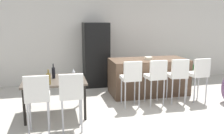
{
  "coord_description": "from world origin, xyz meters",
  "views": [
    {
      "loc": [
        -1.83,
        -4.75,
        1.94
      ],
      "look_at": [
        -0.58,
        0.62,
        0.85
      ],
      "focal_mm": 39.05,
      "sensor_mm": 36.0,
      "label": 1
    }
  ],
  "objects_px": {
    "bar_chair_right": "(178,74)",
    "wine_glass_left": "(73,71)",
    "bar_chair_middle": "(156,75)",
    "fruit_bowl": "(149,58)",
    "dining_chair_far": "(71,93)",
    "bar_chair_far": "(199,73)",
    "kitchen_island": "(148,76)",
    "potted_plant": "(187,69)",
    "dining_table": "(55,83)",
    "refrigerator": "(96,55)",
    "dining_chair_near": "(37,95)",
    "wine_bottle_far": "(49,79)",
    "bar_chair_left": "(131,76)",
    "wine_bottle_end": "(54,73)"
  },
  "relations": [
    {
      "from": "bar_chair_right",
      "to": "refrigerator",
      "type": "relative_size",
      "value": 0.57
    },
    {
      "from": "dining_table",
      "to": "dining_chair_near",
      "type": "bearing_deg",
      "value": -107.88
    },
    {
      "from": "fruit_bowl",
      "to": "potted_plant",
      "type": "height_order",
      "value": "fruit_bowl"
    },
    {
      "from": "wine_bottle_far",
      "to": "kitchen_island",
      "type": "bearing_deg",
      "value": 27.04
    },
    {
      "from": "bar_chair_right",
      "to": "wine_glass_left",
      "type": "relative_size",
      "value": 6.03
    },
    {
      "from": "bar_chair_middle",
      "to": "fruit_bowl",
      "type": "distance_m",
      "value": 0.84
    },
    {
      "from": "bar_chair_left",
      "to": "bar_chair_far",
      "type": "relative_size",
      "value": 1.0
    },
    {
      "from": "bar_chair_middle",
      "to": "bar_chair_right",
      "type": "bearing_deg",
      "value": 0.01
    },
    {
      "from": "bar_chair_right",
      "to": "bar_chair_far",
      "type": "relative_size",
      "value": 1.0
    },
    {
      "from": "wine_bottle_far",
      "to": "fruit_bowl",
      "type": "height_order",
      "value": "wine_bottle_far"
    },
    {
      "from": "bar_chair_far",
      "to": "refrigerator",
      "type": "xyz_separation_m",
      "value": [
        -2.13,
        1.98,
        0.22
      ]
    },
    {
      "from": "bar_chair_left",
      "to": "bar_chair_right",
      "type": "xyz_separation_m",
      "value": [
        1.13,
        0.0,
        0.0
      ]
    },
    {
      "from": "bar_chair_middle",
      "to": "dining_table",
      "type": "relative_size",
      "value": 0.85
    },
    {
      "from": "bar_chair_left",
      "to": "potted_plant",
      "type": "xyz_separation_m",
      "value": [
        2.53,
        1.97,
        -0.33
      ]
    },
    {
      "from": "wine_glass_left",
      "to": "fruit_bowl",
      "type": "height_order",
      "value": "fruit_bowl"
    },
    {
      "from": "bar_chair_left",
      "to": "bar_chair_middle",
      "type": "xyz_separation_m",
      "value": [
        0.59,
        0.0,
        0.0
      ]
    },
    {
      "from": "bar_chair_right",
      "to": "dining_chair_near",
      "type": "xyz_separation_m",
      "value": [
        -3.05,
        -0.92,
        0.0
      ]
    },
    {
      "from": "dining_table",
      "to": "fruit_bowl",
      "type": "xyz_separation_m",
      "value": [
        2.36,
        0.85,
        0.28
      ]
    },
    {
      "from": "dining_table",
      "to": "wine_glass_left",
      "type": "xyz_separation_m",
      "value": [
        0.4,
        0.19,
        0.19
      ]
    },
    {
      "from": "bar_chair_right",
      "to": "wine_bottle_far",
      "type": "xyz_separation_m",
      "value": [
        -2.87,
        -0.42,
        0.15
      ]
    },
    {
      "from": "bar_chair_middle",
      "to": "fruit_bowl",
      "type": "bearing_deg",
      "value": 80.95
    },
    {
      "from": "dining_chair_near",
      "to": "fruit_bowl",
      "type": "distance_m",
      "value": 3.15
    },
    {
      "from": "dining_chair_near",
      "to": "dining_chair_far",
      "type": "distance_m",
      "value": 0.56
    },
    {
      "from": "bar_chair_right",
      "to": "wine_glass_left",
      "type": "height_order",
      "value": "bar_chair_right"
    },
    {
      "from": "dining_chair_far",
      "to": "potted_plant",
      "type": "distance_m",
      "value": 4.86
    },
    {
      "from": "bar_chair_left",
      "to": "bar_chair_middle",
      "type": "distance_m",
      "value": 0.59
    },
    {
      "from": "bar_chair_left",
      "to": "potted_plant",
      "type": "height_order",
      "value": "bar_chair_left"
    },
    {
      "from": "bar_chair_middle",
      "to": "wine_bottle_far",
      "type": "xyz_separation_m",
      "value": [
        -2.33,
        -0.42,
        0.15
      ]
    },
    {
      "from": "bar_chair_left",
      "to": "wine_glass_left",
      "type": "height_order",
      "value": "bar_chair_left"
    },
    {
      "from": "potted_plant",
      "to": "wine_bottle_end",
      "type": "bearing_deg",
      "value": -155.4
    },
    {
      "from": "bar_chair_middle",
      "to": "refrigerator",
      "type": "bearing_deg",
      "value": 117.74
    },
    {
      "from": "fruit_bowl",
      "to": "kitchen_island",
      "type": "bearing_deg",
      "value": 60.52
    },
    {
      "from": "bar_chair_middle",
      "to": "fruit_bowl",
      "type": "xyz_separation_m",
      "value": [
        0.13,
        0.79,
        0.26
      ]
    },
    {
      "from": "dining_chair_near",
      "to": "wine_glass_left",
      "type": "bearing_deg",
      "value": 57.3
    },
    {
      "from": "wine_bottle_end",
      "to": "wine_glass_left",
      "type": "height_order",
      "value": "wine_bottle_end"
    },
    {
      "from": "bar_chair_middle",
      "to": "wine_bottle_end",
      "type": "xyz_separation_m",
      "value": [
        -2.25,
        0.05,
        0.16
      ]
    },
    {
      "from": "fruit_bowl",
      "to": "bar_chair_middle",
      "type": "bearing_deg",
      "value": -99.05
    },
    {
      "from": "dining_chair_far",
      "to": "bar_chair_far",
      "type": "bearing_deg",
      "value": 16.78
    },
    {
      "from": "dining_chair_far",
      "to": "bar_chair_middle",
      "type": "bearing_deg",
      "value": 25.12
    },
    {
      "from": "bar_chair_left",
      "to": "dining_chair_near",
      "type": "distance_m",
      "value": 2.13
    },
    {
      "from": "fruit_bowl",
      "to": "wine_glass_left",
      "type": "bearing_deg",
      "value": -161.52
    },
    {
      "from": "kitchen_island",
      "to": "dining_table",
      "type": "relative_size",
      "value": 1.61
    },
    {
      "from": "wine_bottle_end",
      "to": "refrigerator",
      "type": "height_order",
      "value": "refrigerator"
    },
    {
      "from": "kitchen_island",
      "to": "potted_plant",
      "type": "relative_size",
      "value": 3.22
    },
    {
      "from": "dining_chair_far",
      "to": "fruit_bowl",
      "type": "xyz_separation_m",
      "value": [
        2.08,
        1.71,
        0.26
      ]
    },
    {
      "from": "bar_chair_right",
      "to": "dining_chair_far",
      "type": "distance_m",
      "value": 2.66
    },
    {
      "from": "dining_chair_near",
      "to": "bar_chair_right",
      "type": "bearing_deg",
      "value": 16.73
    },
    {
      "from": "bar_chair_far",
      "to": "potted_plant",
      "type": "height_order",
      "value": "bar_chair_far"
    },
    {
      "from": "wine_glass_left",
      "to": "fruit_bowl",
      "type": "relative_size",
      "value": 0.86
    },
    {
      "from": "kitchen_island",
      "to": "bar_chair_right",
      "type": "relative_size",
      "value": 1.89
    }
  ]
}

